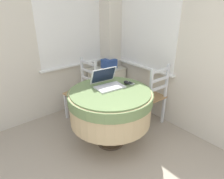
{
  "coord_description": "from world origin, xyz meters",
  "views": [
    {
      "loc": [
        -0.4,
        -0.15,
        1.75
      ],
      "look_at": [
        1.12,
        1.69,
        0.68
      ],
      "focal_mm": 32.0,
      "sensor_mm": 36.0,
      "label": 1
    }
  ],
  "objects": [
    {
      "name": "computer_mouse",
      "position": [
        1.26,
        1.56,
        0.78
      ],
      "size": [
        0.06,
        0.09,
        0.05
      ],
      "color": "black",
      "rests_on": "round_dining_table"
    },
    {
      "name": "dining_chair_near_back_window",
      "position": [
        1.05,
        2.31,
        0.45
      ],
      "size": [
        0.44,
        0.42,
        0.95
      ],
      "color": "#A87F51",
      "rests_on": "ground_plane"
    },
    {
      "name": "cell_phone",
      "position": [
        1.31,
        1.55,
        0.77
      ],
      "size": [
        0.06,
        0.11,
        0.01
      ],
      "color": "#B2B7BC",
      "rests_on": "round_dining_table"
    },
    {
      "name": "corner_cabinet",
      "position": [
        1.67,
        2.49,
        0.33
      ],
      "size": [
        0.57,
        0.44,
        0.66
      ],
      "color": "silver",
      "rests_on": "ground_plane"
    },
    {
      "name": "laptop",
      "position": [
        1.03,
        1.66,
        0.81
      ],
      "size": [
        0.38,
        0.34,
        0.22
      ],
      "color": "silver",
      "rests_on": "round_dining_table"
    },
    {
      "name": "round_dining_table",
      "position": [
        0.97,
        1.54,
        0.58
      ],
      "size": [
        1.03,
        1.03,
        0.76
      ],
      "color": "#4C3D2D",
      "rests_on": "ground_plane"
    },
    {
      "name": "dining_chair_near_right_window",
      "position": [
        1.74,
        1.53,
        0.45
      ],
      "size": [
        0.4,
        0.42,
        0.95
      ],
      "color": "#A87F51",
      "rests_on": "ground_plane"
    },
    {
      "name": "corner_room_shell",
      "position": [
        1.12,
        1.72,
        1.28
      ],
      "size": [
        4.25,
        4.6,
        2.55
      ],
      "color": "beige",
      "rests_on": "ground_plane"
    },
    {
      "name": "storage_box",
      "position": [
        1.72,
        2.49,
        0.74
      ],
      "size": [
        0.22,
        0.2,
        0.15
      ],
      "color": "#2D4C93",
      "rests_on": "corner_cabinet"
    }
  ]
}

